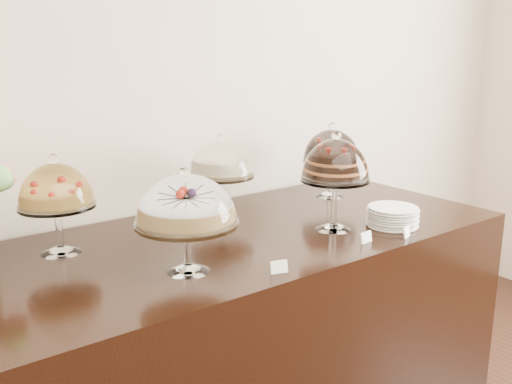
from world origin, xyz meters
TOP-DOWN VIEW (x-y plane):
  - wall_back at (0.00, 3.00)m, footprint 5.00×0.04m
  - display_counter at (0.02, 2.45)m, footprint 2.20×1.00m
  - cake_stand_sugar_sponge at (-0.40, 2.23)m, footprint 0.35×0.35m
  - cake_stand_choco_layer at (0.32, 2.26)m, footprint 0.29×0.29m
  - cake_stand_cheesecake at (0.08, 2.74)m, footprint 0.30×0.30m
  - cake_stand_dark_choco at (0.70, 2.67)m, footprint 0.29×0.29m
  - cake_stand_fruit_tart at (-0.69, 2.67)m, footprint 0.28×0.28m
  - plate_stack at (0.55, 2.14)m, footprint 0.21×0.21m
  - price_card_left at (-0.17, 2.03)m, footprint 0.06×0.03m
  - price_card_right at (0.48, 2.01)m, footprint 0.06×0.04m
  - price_card_extra at (0.30, 2.06)m, footprint 0.06×0.02m

SIDE VIEW (x-z plane):
  - display_counter at x=0.02m, z-range 0.00..0.90m
  - price_card_left at x=-0.17m, z-range 0.90..0.94m
  - price_card_right at x=0.48m, z-range 0.90..0.94m
  - price_card_extra at x=0.30m, z-range 0.90..0.94m
  - plate_stack at x=0.55m, z-range 0.90..0.98m
  - cake_stand_sugar_sponge at x=-0.40m, z-range 0.95..1.32m
  - cake_stand_fruit_tart at x=-0.69m, z-range 0.95..1.33m
  - cake_stand_cheesecake at x=0.08m, z-range 0.95..1.33m
  - cake_stand_dark_choco at x=0.70m, z-range 0.95..1.33m
  - cake_stand_choco_layer at x=0.32m, z-range 0.97..1.39m
  - wall_back at x=0.00m, z-range 0.00..3.00m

